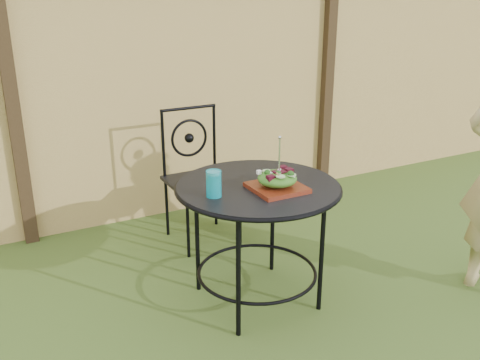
{
  "coord_description": "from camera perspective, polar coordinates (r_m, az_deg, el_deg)",
  "views": [
    {
      "loc": [
        -1.61,
        -1.68,
        1.75
      ],
      "look_at": [
        -0.32,
        0.75,
        0.75
      ],
      "focal_mm": 40.0,
      "sensor_mm": 36.0,
      "label": 1
    }
  ],
  "objects": [
    {
      "name": "patio_chair",
      "position": [
        3.82,
        -4.44,
        0.81
      ],
      "size": [
        0.46,
        0.46,
        0.95
      ],
      "color": "black",
      "rests_on": "ground"
    },
    {
      "name": "salad",
      "position": [
        2.85,
        3.98,
        0.16
      ],
      "size": [
        0.21,
        0.21,
        0.08
      ],
      "primitive_type": "ellipsoid",
      "color": "#235614",
      "rests_on": "salad_plate"
    },
    {
      "name": "fork",
      "position": [
        2.81,
        4.22,
        2.68
      ],
      "size": [
        0.01,
        0.01,
        0.18
      ],
      "primitive_type": "cylinder",
      "color": "silver",
      "rests_on": "salad"
    },
    {
      "name": "ground",
      "position": [
        2.91,
        13.17,
        -17.58
      ],
      "size": [
        60.0,
        60.0,
        0.0
      ],
      "primitive_type": "plane",
      "color": "#2D4716",
      "rests_on": "ground"
    },
    {
      "name": "drinking_glass",
      "position": [
        2.75,
        -2.82,
        -0.4
      ],
      "size": [
        0.08,
        0.08,
        0.14
      ],
      "primitive_type": "cylinder",
      "color": "#0E94A4",
      "rests_on": "patio_table"
    },
    {
      "name": "fence",
      "position": [
        4.28,
        -5.4,
        9.02
      ],
      "size": [
        8.0,
        0.12,
        1.9
      ],
      "color": "#EDC975",
      "rests_on": "ground"
    },
    {
      "name": "patio_table",
      "position": [
        2.99,
        1.91,
        -2.99
      ],
      "size": [
        0.92,
        0.92,
        0.72
      ],
      "color": "black",
      "rests_on": "ground"
    },
    {
      "name": "salad_plate",
      "position": [
        2.87,
        3.96,
        -0.82
      ],
      "size": [
        0.27,
        0.27,
        0.02
      ],
      "primitive_type": "cube",
      "color": "#51140B",
      "rests_on": "patio_table"
    }
  ]
}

